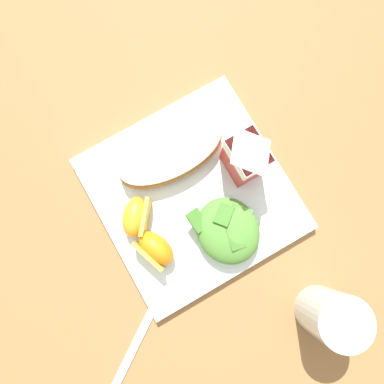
{
  "coord_description": "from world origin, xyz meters",
  "views": [
    {
      "loc": [
        0.07,
        -0.04,
        0.56
      ],
      "look_at": [
        0.0,
        0.0,
        0.03
      ],
      "focal_mm": 33.59,
      "sensor_mm": 36.0,
      "label": 1
    }
  ],
  "objects_px": {
    "cheesy_pizza_bread": "(168,156)",
    "drinking_clear_cup": "(331,316)",
    "green_salad_pile": "(228,230)",
    "metal_fork": "(149,316)",
    "milk_carton": "(247,158)",
    "white_plate": "(192,194)",
    "orange_wedge_middle": "(155,249)",
    "orange_wedge_front": "(136,217)"
  },
  "relations": [
    {
      "from": "white_plate",
      "to": "milk_carton",
      "type": "bearing_deg",
      "value": 88.51
    },
    {
      "from": "orange_wedge_middle",
      "to": "drinking_clear_cup",
      "type": "relative_size",
      "value": 0.65
    },
    {
      "from": "orange_wedge_middle",
      "to": "metal_fork",
      "type": "distance_m",
      "value": 0.11
    },
    {
      "from": "orange_wedge_front",
      "to": "drinking_clear_cup",
      "type": "height_order",
      "value": "drinking_clear_cup"
    },
    {
      "from": "milk_carton",
      "to": "metal_fork",
      "type": "relative_size",
      "value": 0.66
    },
    {
      "from": "green_salad_pile",
      "to": "orange_wedge_front",
      "type": "xyz_separation_m",
      "value": [
        -0.08,
        -0.11,
        -0.0
      ]
    },
    {
      "from": "orange_wedge_front",
      "to": "white_plate",
      "type": "bearing_deg",
      "value": 85.38
    },
    {
      "from": "white_plate",
      "to": "green_salad_pile",
      "type": "height_order",
      "value": "green_salad_pile"
    },
    {
      "from": "milk_carton",
      "to": "orange_wedge_front",
      "type": "relative_size",
      "value": 1.59
    },
    {
      "from": "white_plate",
      "to": "green_salad_pile",
      "type": "relative_size",
      "value": 2.76
    },
    {
      "from": "cheesy_pizza_bread",
      "to": "green_salad_pile",
      "type": "bearing_deg",
      "value": 8.74
    },
    {
      "from": "green_salad_pile",
      "to": "metal_fork",
      "type": "height_order",
      "value": "green_salad_pile"
    },
    {
      "from": "green_salad_pile",
      "to": "metal_fork",
      "type": "bearing_deg",
      "value": -72.38
    },
    {
      "from": "metal_fork",
      "to": "white_plate",
      "type": "bearing_deg",
      "value": 131.1
    },
    {
      "from": "white_plate",
      "to": "drinking_clear_cup",
      "type": "bearing_deg",
      "value": 17.53
    },
    {
      "from": "orange_wedge_middle",
      "to": "drinking_clear_cup",
      "type": "xyz_separation_m",
      "value": [
        0.2,
        0.17,
        0.02
      ]
    },
    {
      "from": "milk_carton",
      "to": "drinking_clear_cup",
      "type": "xyz_separation_m",
      "value": [
        0.24,
        -0.01,
        -0.02
      ]
    },
    {
      "from": "white_plate",
      "to": "metal_fork",
      "type": "relative_size",
      "value": 1.69
    },
    {
      "from": "cheesy_pizza_bread",
      "to": "orange_wedge_middle",
      "type": "height_order",
      "value": "orange_wedge_middle"
    },
    {
      "from": "orange_wedge_front",
      "to": "metal_fork",
      "type": "height_order",
      "value": "orange_wedge_front"
    },
    {
      "from": "cheesy_pizza_bread",
      "to": "drinking_clear_cup",
      "type": "xyz_separation_m",
      "value": [
        0.31,
        0.08,
        0.02
      ]
    },
    {
      "from": "white_plate",
      "to": "milk_carton",
      "type": "distance_m",
      "value": 0.11
    },
    {
      "from": "orange_wedge_middle",
      "to": "metal_fork",
      "type": "height_order",
      "value": "orange_wedge_middle"
    },
    {
      "from": "metal_fork",
      "to": "orange_wedge_front",
      "type": "bearing_deg",
      "value": 157.2
    },
    {
      "from": "milk_carton",
      "to": "drinking_clear_cup",
      "type": "bearing_deg",
      "value": -2.1
    },
    {
      "from": "metal_fork",
      "to": "drinking_clear_cup",
      "type": "distance_m",
      "value": 0.26
    },
    {
      "from": "metal_fork",
      "to": "orange_wedge_middle",
      "type": "bearing_deg",
      "value": 144.05
    },
    {
      "from": "orange_wedge_front",
      "to": "orange_wedge_middle",
      "type": "height_order",
      "value": "same"
    },
    {
      "from": "orange_wedge_front",
      "to": "drinking_clear_cup",
      "type": "bearing_deg",
      "value": 33.48
    },
    {
      "from": "milk_carton",
      "to": "metal_fork",
      "type": "bearing_deg",
      "value": -61.68
    },
    {
      "from": "cheesy_pizza_bread",
      "to": "orange_wedge_front",
      "type": "relative_size",
      "value": 2.51
    },
    {
      "from": "milk_carton",
      "to": "white_plate",
      "type": "bearing_deg",
      "value": -91.49
    },
    {
      "from": "drinking_clear_cup",
      "to": "cheesy_pizza_bread",
      "type": "bearing_deg",
      "value": -165.1
    },
    {
      "from": "white_plate",
      "to": "green_salad_pile",
      "type": "xyz_separation_m",
      "value": [
        0.08,
        0.02,
        0.03
      ]
    },
    {
      "from": "white_plate",
      "to": "metal_fork",
      "type": "xyz_separation_m",
      "value": [
        0.13,
        -0.15,
        -0.01
      ]
    },
    {
      "from": "metal_fork",
      "to": "drinking_clear_cup",
      "type": "height_order",
      "value": "drinking_clear_cup"
    },
    {
      "from": "green_salad_pile",
      "to": "orange_wedge_front",
      "type": "distance_m",
      "value": 0.14
    },
    {
      "from": "green_salad_pile",
      "to": "milk_carton",
      "type": "bearing_deg",
      "value": 136.55
    },
    {
      "from": "cheesy_pizza_bread",
      "to": "orange_wedge_front",
      "type": "height_order",
      "value": "orange_wedge_front"
    },
    {
      "from": "orange_wedge_middle",
      "to": "green_salad_pile",
      "type": "bearing_deg",
      "value": 74.52
    },
    {
      "from": "orange_wedge_middle",
      "to": "metal_fork",
      "type": "xyz_separation_m",
      "value": [
        0.08,
        -0.06,
        -0.03
      ]
    },
    {
      "from": "orange_wedge_front",
      "to": "cheesy_pizza_bread",
      "type": "bearing_deg",
      "value": 124.02
    }
  ]
}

